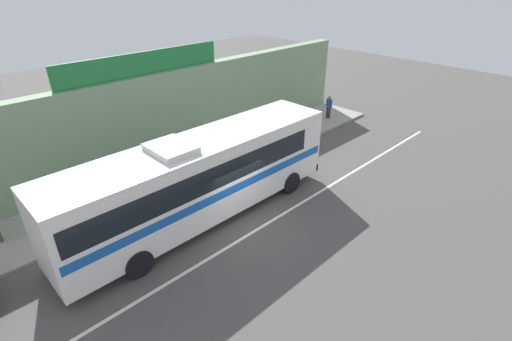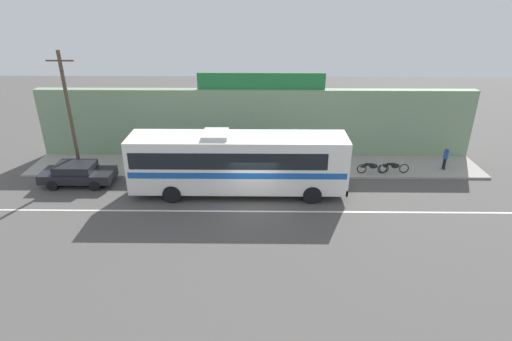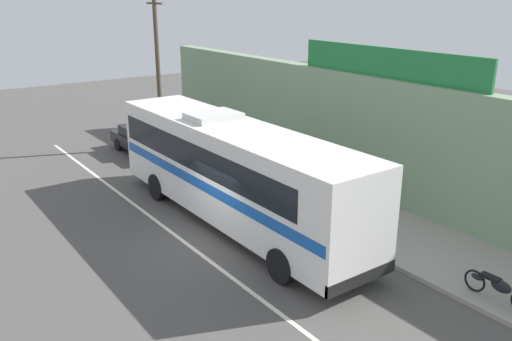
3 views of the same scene
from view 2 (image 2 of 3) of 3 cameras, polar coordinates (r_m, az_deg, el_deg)
ground_plane at (r=23.54m, az=-0.34°, el=-4.64°), size 70.00×70.00×0.00m
sidewalk_slab at (r=28.17m, az=-0.16°, el=0.61°), size 30.00×3.60×0.14m
storefront_facade at (r=29.36m, az=-0.10°, el=6.48°), size 30.00×0.70×4.80m
storefront_billboard at (r=28.59m, az=0.72°, el=12.11°), size 8.61×0.12×1.10m
road_center_stripe at (r=22.84m, az=-0.38°, el=-5.60°), size 30.00×0.14×0.01m
intercity_bus at (r=23.92m, az=-2.67°, el=1.33°), size 12.35×2.66×3.78m
parked_car at (r=27.76m, az=-23.21°, el=-0.35°), size 4.35×1.89×1.37m
utility_pole at (r=27.85m, az=-24.09°, el=7.12°), size 1.60×0.22×7.76m
motorcycle_purple at (r=27.80m, az=15.53°, el=0.45°), size 1.95×0.56×0.94m
motorcycle_blue at (r=28.27m, az=18.29°, el=0.49°), size 1.91×0.56×0.94m
pedestrian_far_right at (r=29.91m, az=24.49°, el=1.78°), size 0.30×0.48×1.57m
pedestrian_by_curb at (r=28.20m, az=-10.81°, el=2.56°), size 0.30×0.48×1.73m
pedestrian_far_left at (r=29.17m, az=-15.23°, el=2.69°), size 0.30×0.48×1.60m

